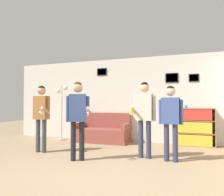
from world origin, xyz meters
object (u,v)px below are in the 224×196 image
object	(u,v)px
bookshelf	(194,127)
person_player_foreground_center	(78,112)
person_player_foreground_left	(41,111)
drinking_cup	(186,107)
couch	(103,132)
floor_lamp	(62,102)
person_watcher_holding_cup	(144,111)
person_spectator_near_bookshelf	(171,115)

from	to	relation	value
bookshelf	person_player_foreground_center	size ratio (longest dim) A/B	0.67
person_player_foreground_left	drinking_cup	size ratio (longest dim) A/B	18.31
couch	person_player_foreground_left	bearing A→B (deg)	-114.44
couch	drinking_cup	size ratio (longest dim) A/B	18.94
floor_lamp	person_watcher_holding_cup	world-z (taller)	floor_lamp
person_spectator_near_bookshelf	drinking_cup	bearing A→B (deg)	81.80
bookshelf	person_spectator_near_bookshelf	size ratio (longest dim) A/B	0.71
bookshelf	floor_lamp	size ratio (longest dim) A/B	0.61
person_watcher_holding_cup	person_spectator_near_bookshelf	size ratio (longest dim) A/B	1.07
bookshelf	person_player_foreground_left	world-z (taller)	person_player_foreground_left
bookshelf	person_player_foreground_center	world-z (taller)	person_player_foreground_center
person_player_foreground_center	person_spectator_near_bookshelf	bearing A→B (deg)	17.29
person_player_foreground_center	person_watcher_holding_cup	distance (m)	1.48
person_player_foreground_center	drinking_cup	world-z (taller)	person_player_foreground_center
person_player_foreground_left	drinking_cup	world-z (taller)	person_player_foreground_left
bookshelf	drinking_cup	bearing A→B (deg)	179.90
person_player_foreground_left	person_spectator_near_bookshelf	xyz separation A→B (m)	(3.12, 0.17, -0.06)
couch	bookshelf	size ratio (longest dim) A/B	1.54
person_watcher_holding_cup	drinking_cup	xyz separation A→B (m)	(0.86, 1.85, 0.08)
floor_lamp	person_player_foreground_left	size ratio (longest dim) A/B	1.10
person_player_foreground_center	person_spectator_near_bookshelf	distance (m)	1.97
bookshelf	person_watcher_holding_cup	xyz separation A→B (m)	(-1.07, -1.84, 0.51)
bookshelf	person_watcher_holding_cup	size ratio (longest dim) A/B	0.66
bookshelf	drinking_cup	distance (m)	0.63
drinking_cup	person_player_foreground_left	bearing A→B (deg)	-147.95
person_spectator_near_bookshelf	person_player_foreground_left	bearing A→B (deg)	-176.85
floor_lamp	drinking_cup	world-z (taller)	floor_lamp
couch	person_spectator_near_bookshelf	world-z (taller)	person_spectator_near_bookshelf
person_player_foreground_center	drinking_cup	size ratio (longest dim) A/B	18.45
couch	person_player_foreground_left	world-z (taller)	person_player_foreground_left
floor_lamp	person_player_foreground_left	bearing A→B (deg)	-72.95
person_spectator_near_bookshelf	floor_lamp	bearing A→B (deg)	156.01
person_player_foreground_left	person_watcher_holding_cup	size ratio (longest dim) A/B	0.98
bookshelf	floor_lamp	bearing A→B (deg)	-175.57
couch	person_player_foreground_left	xyz separation A→B (m)	(-0.88, -1.94, 0.72)
person_spectator_near_bookshelf	drinking_cup	size ratio (longest dim) A/B	17.45
person_player_foreground_center	person_player_foreground_left	bearing A→B (deg)	161.71
couch	person_watcher_holding_cup	bearing A→B (deg)	-44.72
bookshelf	person_spectator_near_bookshelf	world-z (taller)	person_spectator_near_bookshelf
bookshelf	drinking_cup	xyz separation A→B (m)	(-0.21, 0.00, 0.59)
person_player_foreground_center	couch	bearing A→B (deg)	98.86
person_spectator_near_bookshelf	drinking_cup	xyz separation A→B (m)	(0.28, 1.96, 0.16)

